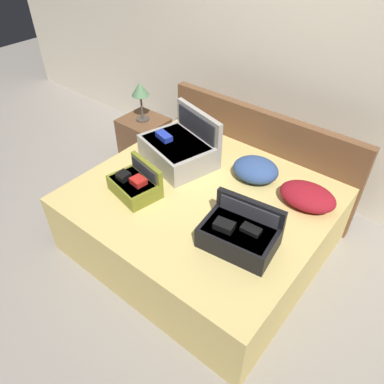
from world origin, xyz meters
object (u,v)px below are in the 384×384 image
object	(u,v)px
hard_case_small	(135,184)
nightstand	(145,142)
pillow_near_headboard	(308,196)
table_lamp	(140,91)
bed	(201,220)
hard_case_medium	(239,234)
hard_case_large	(179,149)
pillow_center_head	(256,170)

from	to	relation	value
hard_case_small	nightstand	distance (m)	1.22
pillow_near_headboard	table_lamp	bearing A→B (deg)	174.81
hard_case_small	pillow_near_headboard	distance (m)	1.27
pillow_near_headboard	nightstand	xyz separation A→B (m)	(-1.86, 0.17, -0.35)
bed	table_lamp	distance (m)	1.43
hard_case_medium	table_lamp	distance (m)	1.89
nightstand	hard_case_small	bearing A→B (deg)	-47.57
nightstand	table_lamp	world-z (taller)	table_lamp
hard_case_small	nightstand	bearing A→B (deg)	144.06
hard_case_medium	nightstand	bearing A→B (deg)	147.04
nightstand	hard_case_large	bearing A→B (deg)	-23.48
bed	hard_case_small	distance (m)	0.61
hard_case_medium	hard_case_large	bearing A→B (deg)	145.15
hard_case_large	pillow_near_headboard	size ratio (longest dim) A/B	1.63
pillow_center_head	nightstand	size ratio (longest dim) A/B	0.69
hard_case_small	bed	bearing A→B (deg)	48.44
hard_case_medium	hard_case_small	xyz separation A→B (m)	(-0.90, -0.05, -0.02)
pillow_near_headboard	pillow_center_head	bearing A→B (deg)	176.00
hard_case_large	hard_case_small	size ratio (longest dim) A/B	1.63
hard_case_large	nightstand	xyz separation A→B (m)	(-0.78, 0.34, -0.40)
table_lamp	hard_case_small	bearing A→B (deg)	-47.57
bed	hard_case_small	xyz separation A→B (m)	(-0.40, -0.30, 0.35)
hard_case_large	nightstand	bearing A→B (deg)	172.31
hard_case_medium	pillow_near_headboard	distance (m)	0.67
hard_case_large	hard_case_medium	distance (m)	1.03
hard_case_small	pillow_center_head	bearing A→B (deg)	61.75
bed	pillow_center_head	distance (m)	0.59
hard_case_large	pillow_near_headboard	bearing A→B (deg)	24.69
bed	table_lamp	xyz separation A→B (m)	(-1.20, 0.56, 0.56)
hard_case_medium	bed	bearing A→B (deg)	145.66
hard_case_medium	hard_case_small	bearing A→B (deg)	175.82
table_lamp	pillow_near_headboard	bearing A→B (deg)	-5.19
bed	hard_case_medium	xyz separation A→B (m)	(0.50, -0.26, 0.37)
hard_case_medium	pillow_near_headboard	world-z (taller)	hard_case_medium
nightstand	table_lamp	size ratio (longest dim) A/B	1.34
bed	nightstand	size ratio (longest dim) A/B	3.49
hard_case_medium	pillow_center_head	size ratio (longest dim) A/B	1.40
hard_case_medium	pillow_near_headboard	xyz separation A→B (m)	(0.17, 0.65, -0.02)
nightstand	table_lamp	bearing A→B (deg)	-90.00
hard_case_large	pillow_center_head	size ratio (longest dim) A/B	1.86
hard_case_small	pillow_near_headboard	xyz separation A→B (m)	(1.07, 0.70, -0.01)
nightstand	table_lamp	distance (m)	0.57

